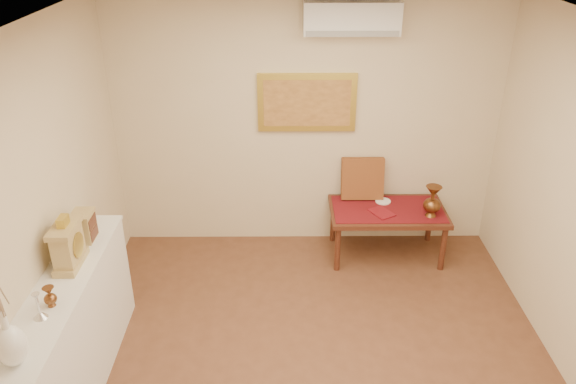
{
  "coord_description": "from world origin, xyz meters",
  "views": [
    {
      "loc": [
        -0.23,
        -3.25,
        3.36
      ],
      "look_at": [
        -0.2,
        1.15,
        1.13
      ],
      "focal_mm": 35.0,
      "sensor_mm": 36.0,
      "label": 1
    }
  ],
  "objects_px": {
    "display_ledge": "(72,338)",
    "mantel_clock": "(68,245)",
    "wooden_chest": "(84,226)",
    "brass_urn_tall": "(433,198)",
    "low_table": "(387,215)"
  },
  "relations": [
    {
      "from": "display_ledge",
      "to": "wooden_chest",
      "type": "height_order",
      "value": "wooden_chest"
    },
    {
      "from": "mantel_clock",
      "to": "wooden_chest",
      "type": "bearing_deg",
      "value": 91.23
    },
    {
      "from": "wooden_chest",
      "to": "low_table",
      "type": "xyz_separation_m",
      "value": [
        2.68,
        1.26,
        -0.62
      ]
    },
    {
      "from": "low_table",
      "to": "wooden_chest",
      "type": "bearing_deg",
      "value": -154.75
    },
    {
      "from": "display_ledge",
      "to": "low_table",
      "type": "distance_m",
      "value": 3.27
    },
    {
      "from": "mantel_clock",
      "to": "wooden_chest",
      "type": "distance_m",
      "value": 0.36
    },
    {
      "from": "brass_urn_tall",
      "to": "wooden_chest",
      "type": "relative_size",
      "value": 1.65
    },
    {
      "from": "display_ledge",
      "to": "wooden_chest",
      "type": "xyz_separation_m",
      "value": [
        -0.01,
        0.62,
        0.61
      ]
    },
    {
      "from": "mantel_clock",
      "to": "low_table",
      "type": "distance_m",
      "value": 3.2
    },
    {
      "from": "display_ledge",
      "to": "mantel_clock",
      "type": "relative_size",
      "value": 4.93
    },
    {
      "from": "mantel_clock",
      "to": "wooden_chest",
      "type": "xyz_separation_m",
      "value": [
        -0.01,
        0.36,
        -0.05
      ]
    },
    {
      "from": "brass_urn_tall",
      "to": "mantel_clock",
      "type": "relative_size",
      "value": 0.98
    },
    {
      "from": "display_ledge",
      "to": "low_table",
      "type": "xyz_separation_m",
      "value": [
        2.67,
        1.88,
        -0.01
      ]
    },
    {
      "from": "wooden_chest",
      "to": "mantel_clock",
      "type": "bearing_deg",
      "value": -88.77
    },
    {
      "from": "display_ledge",
      "to": "mantel_clock",
      "type": "xyz_separation_m",
      "value": [
        0.0,
        0.26,
        0.66
      ]
    }
  ]
}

